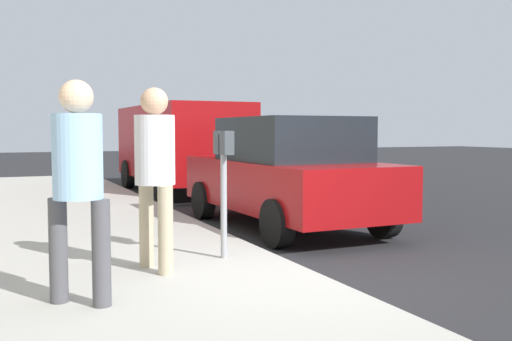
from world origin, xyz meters
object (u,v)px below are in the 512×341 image
Objects in this scene: parking_meter at (224,167)px; parked_van_far at (180,143)px; parked_sedan_near at (286,172)px; pedestrian_bystander at (78,172)px; pedestrian_at_meter at (155,162)px.

parked_van_far reaches higher than parking_meter.
parking_meter is 3.03m from parked_sedan_near.
pedestrian_bystander is at bearing 133.28° from parked_sedan_near.
pedestrian_bystander is at bearing 123.84° from parking_meter.
parked_van_far reaches higher than parked_sedan_near.
pedestrian_at_meter is 1.22m from pedestrian_bystander.
parked_van_far reaches higher than pedestrian_bystander.
parking_meter is 0.88m from pedestrian_at_meter.
parking_meter is 2.03m from pedestrian_bystander.
parking_meter is at bearing 139.61° from parked_sedan_near.
parked_sedan_near is at bearing -6.88° from pedestrian_bystander.
parked_van_far is (8.12, -1.96, 0.09)m from parking_meter.
pedestrian_bystander is at bearing 158.50° from parked_van_far.
parking_meter is 8.36m from parked_van_far.
pedestrian_bystander is (-0.87, 0.85, -0.02)m from pedestrian_at_meter.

